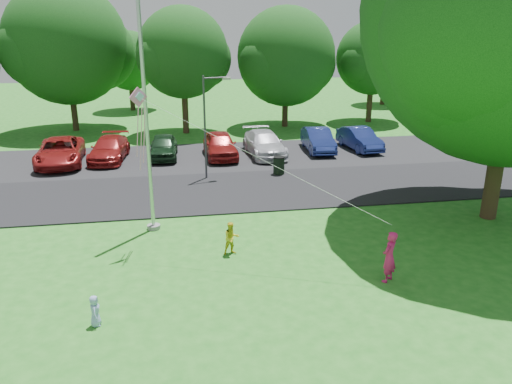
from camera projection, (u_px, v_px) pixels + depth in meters
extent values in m
plane|color=#216E1D|center=(269.00, 285.00, 14.98)|extent=(120.00, 120.00, 0.00)
cube|color=black|center=(232.00, 191.00, 23.38)|extent=(60.00, 6.00, 0.06)
cube|color=black|center=(218.00, 157.00, 29.45)|extent=(42.00, 7.00, 0.06)
cylinder|color=#B7BABF|center=(145.00, 97.00, 17.50)|extent=(0.14, 0.14, 10.00)
cylinder|color=gray|center=(154.00, 227.00, 19.06)|extent=(0.50, 0.50, 0.16)
cylinder|color=#3F3F44|center=(205.00, 129.00, 24.49)|extent=(0.10, 0.10, 5.13)
cylinder|color=#3F3F44|center=(215.00, 78.00, 23.96)|extent=(1.17, 0.40, 0.07)
cube|color=silver|center=(227.00, 79.00, 24.23)|extent=(0.42, 0.29, 0.12)
cylinder|color=black|center=(279.00, 166.00, 25.82)|extent=(0.57, 0.57, 0.92)
cylinder|color=black|center=(279.00, 157.00, 25.66)|extent=(0.61, 0.61, 0.05)
cylinder|color=#332316|center=(495.00, 170.00, 19.61)|extent=(0.62, 0.62, 3.98)
sphere|color=#103B11|center=(484.00, 26.00, 16.21)|extent=(6.79, 6.79, 6.79)
sphere|color=#103B11|center=(472.00, 51.00, 16.85)|extent=(5.88, 5.88, 5.88)
cylinder|color=#332316|center=(74.00, 109.00, 36.51)|extent=(0.44, 0.44, 3.19)
sphere|color=#103B11|center=(66.00, 44.00, 35.06)|extent=(8.50, 8.50, 8.50)
sphere|color=#103B11|center=(97.00, 52.00, 36.37)|extent=(5.53, 5.53, 5.53)
sphere|color=#103B11|center=(38.00, 51.00, 33.93)|extent=(5.10, 5.10, 5.10)
cylinder|color=#332316|center=(185.00, 109.00, 35.58)|extent=(0.44, 0.44, 3.43)
sphere|color=#103B11|center=(183.00, 53.00, 34.35)|extent=(6.27, 6.27, 6.27)
sphere|color=#103B11|center=(203.00, 59.00, 35.31)|extent=(4.07, 4.07, 4.07)
sphere|color=#103B11|center=(164.00, 58.00, 33.51)|extent=(3.76, 3.76, 3.76)
cylinder|color=#332316|center=(285.00, 109.00, 38.11)|extent=(0.44, 0.44, 2.66)
sphere|color=#103B11|center=(286.00, 57.00, 36.88)|extent=(7.27, 7.27, 7.27)
sphere|color=#103B11|center=(305.00, 63.00, 38.00)|extent=(4.72, 4.72, 4.72)
sphere|color=#103B11|center=(269.00, 63.00, 35.92)|extent=(4.36, 4.36, 4.36)
cylinder|color=#332316|center=(369.00, 103.00, 39.87)|extent=(0.44, 0.44, 3.02)
sphere|color=#103B11|center=(373.00, 58.00, 38.76)|extent=(5.67, 5.67, 5.67)
sphere|color=#103B11|center=(385.00, 63.00, 39.63)|extent=(3.68, 3.68, 3.68)
sphere|color=#103B11|center=(362.00, 62.00, 38.01)|extent=(3.40, 3.40, 3.40)
cylinder|color=#332316|center=(490.00, 102.00, 38.75)|extent=(0.44, 0.44, 3.42)
sphere|color=#103B11|center=(499.00, 38.00, 37.24)|extent=(8.77, 8.77, 8.77)
sphere|color=#103B11|center=(486.00, 45.00, 36.07)|extent=(5.26, 5.26, 5.26)
cylinder|color=#332316|center=(132.00, 96.00, 45.38)|extent=(0.44, 0.44, 2.60)
sphere|color=#103B11|center=(129.00, 61.00, 44.39)|extent=(5.20, 5.20, 5.20)
sphere|color=#103B11|center=(143.00, 65.00, 45.18)|extent=(3.38, 3.38, 3.38)
sphere|color=#103B11|center=(117.00, 64.00, 43.69)|extent=(3.12, 3.12, 3.12)
cylinder|color=#332316|center=(383.00, 91.00, 48.77)|extent=(0.44, 0.44, 2.60)
sphere|color=#103B11|center=(386.00, 58.00, 47.78)|extent=(5.20, 5.20, 5.20)
sphere|color=#103B11|center=(394.00, 62.00, 48.58)|extent=(3.38, 3.38, 3.38)
sphere|color=#103B11|center=(378.00, 61.00, 47.09)|extent=(3.12, 3.12, 3.12)
imported|color=maroon|center=(60.00, 151.00, 27.57)|extent=(2.76, 5.30, 1.42)
imported|color=maroon|center=(109.00, 149.00, 28.41)|extent=(2.25, 4.65, 1.31)
imported|color=black|center=(163.00, 147.00, 28.90)|extent=(1.73, 3.97, 1.33)
imported|color=maroon|center=(220.00, 145.00, 29.01)|extent=(1.85, 4.37, 1.48)
imported|color=silver|center=(264.00, 144.00, 29.51)|extent=(2.21, 4.88, 1.39)
imported|color=navy|center=(318.00, 140.00, 30.48)|extent=(1.75, 4.26, 1.37)
imported|color=navy|center=(360.00, 139.00, 30.88)|extent=(1.83, 4.19, 1.34)
imported|color=#CB1B61|center=(389.00, 257.00, 14.94)|extent=(0.70, 0.68, 1.61)
imported|color=yellow|center=(232.00, 238.00, 16.82)|extent=(0.65, 0.56, 1.15)
imported|color=#92A7DF|center=(95.00, 311.00, 12.82)|extent=(0.28, 0.42, 0.85)
cube|color=pink|center=(138.00, 97.00, 15.97)|extent=(0.58, 0.38, 0.65)
cube|color=#8CC6E5|center=(140.00, 97.00, 15.94)|extent=(0.28, 0.19, 0.31)
cylinder|color=white|center=(260.00, 158.00, 15.29)|extent=(7.24, 3.85, 3.39)
cylinder|color=pink|center=(138.00, 132.00, 16.31)|extent=(0.21, 0.27, 1.73)
cylinder|color=pink|center=(144.00, 135.00, 16.43)|extent=(0.24, 0.45, 1.98)
cylinder|color=pink|center=(141.00, 140.00, 16.34)|extent=(0.26, 0.66, 2.21)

